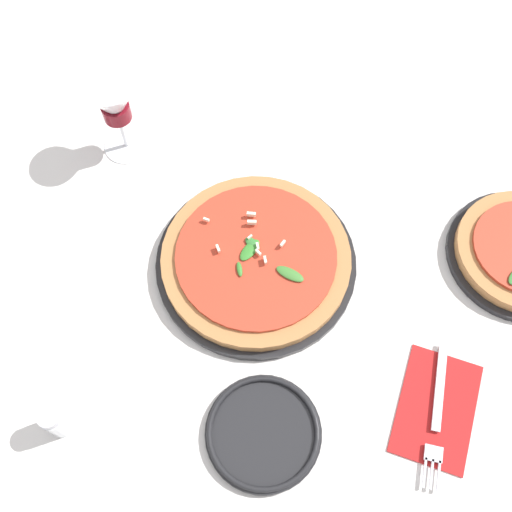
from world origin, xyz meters
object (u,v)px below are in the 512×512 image
(pizza_arugula_main, at_px, (256,260))
(wine_glass, at_px, (114,105))
(fork, at_px, (437,412))
(shaker_pepper, at_px, (56,421))
(side_plate_white, at_px, (263,433))

(pizza_arugula_main, distance_m, wine_glass, 0.33)
(fork, relative_size, shaker_pepper, 2.91)
(fork, height_order, side_plate_white, side_plate_white)
(shaker_pepper, bearing_deg, wine_glass, -154.40)
(side_plate_white, bearing_deg, pizza_arugula_main, -146.96)
(pizza_arugula_main, relative_size, wine_glass, 2.06)
(fork, distance_m, side_plate_white, 0.24)
(wine_glass, height_order, shaker_pepper, wine_glass)
(fork, bearing_deg, wine_glass, -121.19)
(wine_glass, distance_m, shaker_pepper, 0.47)
(side_plate_white, bearing_deg, fork, 127.29)
(pizza_arugula_main, bearing_deg, side_plate_white, 33.04)
(pizza_arugula_main, xyz_separation_m, fork, (0.07, 0.33, -0.01))
(wine_glass, bearing_deg, pizza_arugula_main, 75.17)
(wine_glass, xyz_separation_m, side_plate_white, (0.29, 0.44, -0.09))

